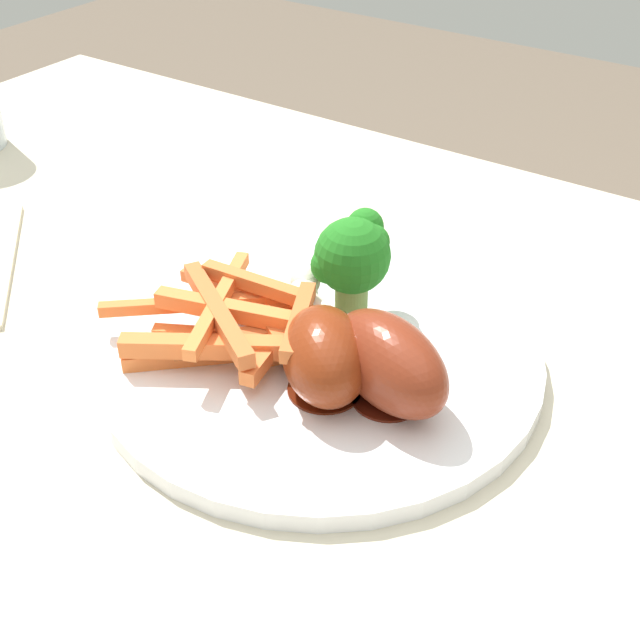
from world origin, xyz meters
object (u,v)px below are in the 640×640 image
at_px(dining_table, 363,585).
at_px(dinner_plate, 320,354).
at_px(carrot_fries_pile, 240,326).
at_px(chicken_drumstick_far, 384,359).
at_px(broccoli_floret_front, 353,256).
at_px(chicken_drumstick_near, 324,351).

bearing_deg(dining_table, dinner_plate, 140.98).
height_order(carrot_fries_pile, chicken_drumstick_far, chicken_drumstick_far).
xyz_separation_m(dinner_plate, broccoli_floret_front, (-0.00, 0.04, 0.05)).
height_order(dinner_plate, carrot_fries_pile, carrot_fries_pile).
bearing_deg(dinner_plate, dining_table, -39.02).
bearing_deg(dining_table, chicken_drumstick_near, 149.74).
bearing_deg(carrot_fries_pile, broccoli_floret_front, 64.10).
bearing_deg(chicken_drumstick_near, dining_table, -30.26).
bearing_deg(broccoli_floret_front, dining_table, -53.16).
height_order(dining_table, carrot_fries_pile, carrot_fries_pile).
height_order(dining_table, chicken_drumstick_near, chicken_drumstick_near).
bearing_deg(carrot_fries_pile, dinner_plate, 36.34).
bearing_deg(chicken_drumstick_near, chicken_drumstick_far, 19.86).
bearing_deg(broccoli_floret_front, dinner_plate, -84.38).
height_order(broccoli_floret_front, chicken_drumstick_near, broccoli_floret_front).
bearing_deg(dining_table, carrot_fries_pile, 165.29).
distance_m(broccoli_floret_front, chicken_drumstick_near, 0.08).
height_order(chicken_drumstick_near, chicken_drumstick_far, chicken_drumstick_far).
distance_m(dinner_plate, chicken_drumstick_near, 0.05).
bearing_deg(dinner_plate, chicken_drumstick_near, -52.62).
bearing_deg(carrot_fries_pile, chicken_drumstick_near, -0.37).
height_order(broccoli_floret_front, carrot_fries_pile, broccoli_floret_front).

